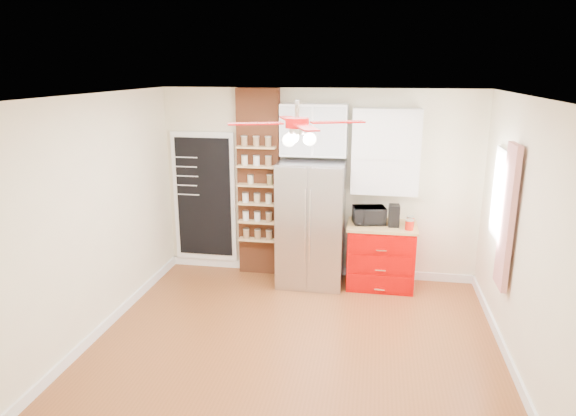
% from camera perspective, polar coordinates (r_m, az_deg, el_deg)
% --- Properties ---
extents(floor, '(4.50, 4.50, 0.00)m').
position_cam_1_polar(floor, '(5.97, 0.91, -14.45)').
color(floor, brown).
rests_on(floor, ground).
extents(ceiling, '(4.50, 4.50, 0.00)m').
position_cam_1_polar(ceiling, '(5.19, 1.04, 12.41)').
color(ceiling, white).
rests_on(ceiling, wall_back).
extents(wall_back, '(4.50, 0.02, 2.70)m').
position_cam_1_polar(wall_back, '(7.34, 3.39, 2.60)').
color(wall_back, beige).
rests_on(wall_back, floor).
extents(wall_front, '(4.50, 0.02, 2.70)m').
position_cam_1_polar(wall_front, '(3.60, -4.05, -11.34)').
color(wall_front, beige).
rests_on(wall_front, floor).
extents(wall_left, '(0.02, 4.00, 2.70)m').
position_cam_1_polar(wall_left, '(6.17, -20.15, -0.80)').
color(wall_left, beige).
rests_on(wall_left, floor).
extents(wall_right, '(0.02, 4.00, 2.70)m').
position_cam_1_polar(wall_right, '(5.56, 24.57, -2.98)').
color(wall_right, beige).
rests_on(wall_right, floor).
extents(chalkboard, '(0.95, 0.05, 1.95)m').
position_cam_1_polar(chalkboard, '(7.74, -9.28, 1.18)').
color(chalkboard, white).
rests_on(chalkboard, wall_back).
extents(brick_pillar, '(0.60, 0.16, 2.70)m').
position_cam_1_polar(brick_pillar, '(7.41, -3.24, 2.71)').
color(brick_pillar, brown).
rests_on(brick_pillar, floor).
extents(fridge, '(0.90, 0.70, 1.75)m').
position_cam_1_polar(fridge, '(7.12, 2.59, -1.76)').
color(fridge, '#B1B0B5').
rests_on(fridge, floor).
extents(upper_glass_cabinet, '(0.90, 0.35, 0.70)m').
position_cam_1_polar(upper_glass_cabinet, '(7.04, 2.92, 8.67)').
color(upper_glass_cabinet, white).
rests_on(upper_glass_cabinet, wall_back).
extents(red_cabinet, '(0.94, 0.64, 0.90)m').
position_cam_1_polar(red_cabinet, '(7.25, 10.26, -5.20)').
color(red_cabinet, '#B50100').
rests_on(red_cabinet, floor).
extents(upper_shelf_unit, '(0.90, 0.30, 1.15)m').
position_cam_1_polar(upper_shelf_unit, '(7.05, 10.80, 6.18)').
color(upper_shelf_unit, white).
rests_on(upper_shelf_unit, wall_back).
extents(window, '(0.04, 0.75, 1.05)m').
position_cam_1_polar(window, '(6.35, 22.64, 1.26)').
color(window, white).
rests_on(window, wall_right).
extents(curtain, '(0.06, 0.40, 1.55)m').
position_cam_1_polar(curtain, '(5.84, 23.19, -0.96)').
color(curtain, '#AC1A17').
rests_on(curtain, wall_right).
extents(ceiling_fan, '(1.40, 1.40, 0.44)m').
position_cam_1_polar(ceiling_fan, '(5.21, 1.03, 9.37)').
color(ceiling_fan, silver).
rests_on(ceiling_fan, ceiling).
extents(toaster_oven, '(0.48, 0.38, 0.24)m').
position_cam_1_polar(toaster_oven, '(7.09, 8.98, -0.80)').
color(toaster_oven, black).
rests_on(toaster_oven, red_cabinet).
extents(coffee_maker, '(0.15, 0.18, 0.30)m').
position_cam_1_polar(coffee_maker, '(7.03, 11.68, -0.82)').
color(coffee_maker, black).
rests_on(coffee_maker, red_cabinet).
extents(canister_left, '(0.11, 0.11, 0.13)m').
position_cam_1_polar(canister_left, '(6.93, 13.34, -1.87)').
color(canister_left, red).
rests_on(canister_left, red_cabinet).
extents(canister_right, '(0.14, 0.14, 0.13)m').
position_cam_1_polar(canister_right, '(7.09, 13.44, -1.50)').
color(canister_right, '#A82C09').
rests_on(canister_right, red_cabinet).
extents(pantry_jar_oats, '(0.10, 0.10, 0.12)m').
position_cam_1_polar(pantry_jar_oats, '(7.30, -4.19, 3.17)').
color(pantry_jar_oats, beige).
rests_on(pantry_jar_oats, brick_pillar).
extents(pantry_jar_beans, '(0.10, 0.10, 0.14)m').
position_cam_1_polar(pantry_jar_beans, '(7.20, -2.04, 3.11)').
color(pantry_jar_beans, olive).
rests_on(pantry_jar_beans, brick_pillar).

